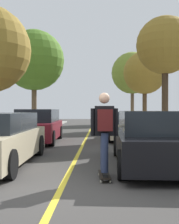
% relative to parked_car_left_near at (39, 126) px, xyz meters
% --- Properties ---
extents(ground, '(80.00, 80.00, 0.00)m').
position_rel_parked_car_left_near_xyz_m(ground, '(2.08, -7.81, -0.73)').
color(ground, '#3D3A38').
extents(center_line, '(0.12, 39.20, 0.01)m').
position_rel_parked_car_left_near_xyz_m(center_line, '(2.08, -3.81, -0.73)').
color(center_line, gold).
rests_on(center_line, ground).
extents(parked_car_left_near, '(1.97, 4.51, 1.48)m').
position_rel_parked_car_left_near_xyz_m(parked_car_left_near, '(0.00, 0.00, 0.00)').
color(parked_car_left_near, maroon).
rests_on(parked_car_left_near, ground).
extents(parked_car_right_nearest, '(2.00, 4.59, 1.43)m').
position_rel_parked_car_left_near_xyz_m(parked_car_right_nearest, '(4.15, -5.43, -0.03)').
color(parked_car_right_nearest, black).
rests_on(parked_car_right_nearest, ground).
extents(parked_car_right_near, '(1.97, 4.23, 1.36)m').
position_rel_parked_car_left_near_xyz_m(parked_car_right_near, '(4.15, 1.08, -0.06)').
color(parked_car_right_near, '#BCAD89').
rests_on(parked_car_right_near, ground).
extents(street_tree_left_near, '(4.37, 4.37, 7.10)m').
position_rel_parked_car_left_near_xyz_m(street_tree_left_near, '(-1.99, 7.69, 4.30)').
color(street_tree_left_near, brown).
rests_on(street_tree_left_near, sidewalk_left).
extents(street_tree_right_nearest, '(2.98, 2.98, 6.15)m').
position_rel_parked_car_left_near_xyz_m(street_tree_right_nearest, '(6.15, 2.03, 4.02)').
color(street_tree_right_nearest, '#3D2D1E').
rests_on(street_tree_right_nearest, sidewalk_right).
extents(street_tree_right_near, '(3.22, 3.22, 5.72)m').
position_rel_parked_car_left_near_xyz_m(street_tree_right_near, '(6.15, 8.84, 3.49)').
color(street_tree_right_near, '#4C3823').
rests_on(street_tree_right_near, sidewalk_right).
extents(street_tree_right_far, '(4.35, 4.35, 7.34)m').
position_rel_parked_car_left_near_xyz_m(street_tree_right_far, '(6.15, 17.20, 4.56)').
color(street_tree_right_far, brown).
rests_on(street_tree_right_far, sidewalk_right).
extents(skateboard, '(0.27, 0.85, 0.10)m').
position_rel_parked_car_left_near_xyz_m(skateboard, '(2.89, -6.90, -0.65)').
color(skateboard, black).
rests_on(skateboard, ground).
extents(skateboarder, '(0.58, 0.70, 1.72)m').
position_rel_parked_car_left_near_xyz_m(skateboarder, '(2.89, -6.94, 0.34)').
color(skateboarder, black).
rests_on(skateboarder, skateboard).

